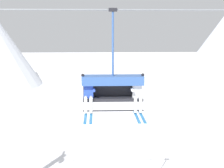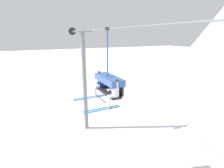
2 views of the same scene
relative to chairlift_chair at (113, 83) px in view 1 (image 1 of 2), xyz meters
The scene contains 5 objects.
mountain_peak_central 34.62m from the chairlift_chair, 63.50° to the left, with size 13.16×13.16×9.52m.
lift_cable 2.53m from the chairlift_chair, ahead, with size 15.89×0.05×0.05m.
chairlift_chair is the anchor object (origin of this frame).
skier_blue 0.91m from the chairlift_chair, 165.57° to the right, with size 0.48×1.70×1.34m.
skier_white 0.91m from the chairlift_chair, 14.43° to the right, with size 0.48×1.70×1.34m.
Camera 1 is at (-0.86, -12.26, 7.84)m, focal length 55.00 mm.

